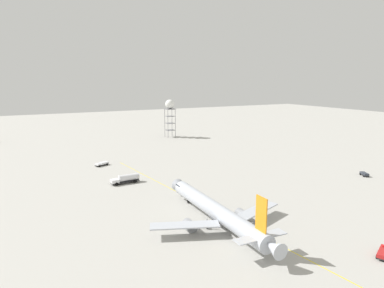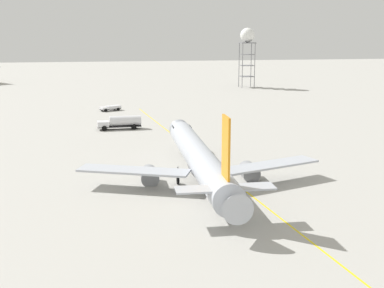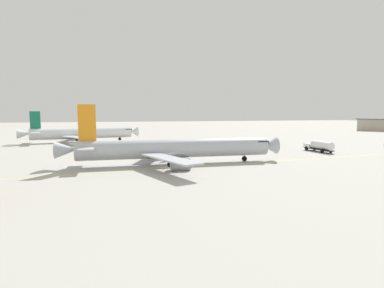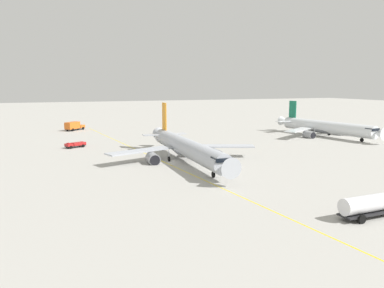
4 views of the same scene
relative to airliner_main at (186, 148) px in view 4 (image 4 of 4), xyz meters
name	(u,v)px [view 4 (image 4 of 4)]	position (x,y,z in m)	size (l,w,h in m)	color
ground_plane	(172,161)	(-2.59, 1.26, -2.95)	(600.00, 600.00, 0.00)	#ADAAA3
airliner_main	(186,148)	(0.00, 0.00, 0.00)	(33.95, 44.81, 12.07)	#B2B7C1
airliner_secondary	(325,127)	(55.02, 21.69, -0.09)	(32.11, 40.03, 10.98)	silver
catering_truck_truck	(74,126)	(-17.84, 67.22, -1.29)	(7.53, 7.44, 3.10)	#232326
fuel_tanker_truck	(370,205)	(9.25, -41.08, -1.38)	(9.39, 3.17, 2.87)	#232326
ops_pickup_truck	(75,144)	(-20.45, 27.80, -2.14)	(5.58, 3.98, 1.41)	#232326
taxiway_centreline	(164,162)	(-4.46, 1.23, -2.95)	(15.23, 142.23, 0.01)	yellow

